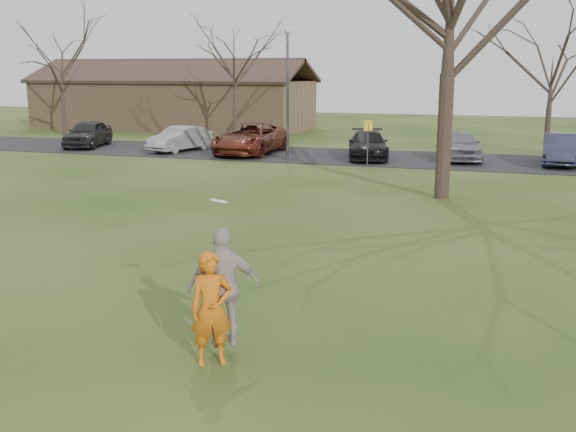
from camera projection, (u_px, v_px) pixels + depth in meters
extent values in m
plane|color=#1E380F|center=(204.00, 370.00, 9.94)|extent=(120.00, 120.00, 0.00)
cube|color=black|center=(419.00, 159.00, 33.19)|extent=(62.00, 6.50, 0.04)
imported|color=#CE6410|center=(211.00, 309.00, 10.00)|extent=(0.75, 0.69, 1.72)
imported|color=#232326|center=(88.00, 134.00, 38.28)|extent=(2.80, 4.69, 1.50)
imported|color=#9B9BA0|center=(180.00, 139.00, 36.33)|extent=(2.32, 4.23, 1.32)
imported|color=#612516|center=(250.00, 139.00, 35.13)|extent=(2.67, 5.67, 1.57)
imported|color=black|center=(368.00, 145.00, 33.29)|extent=(2.86, 4.92, 1.34)
imported|color=slate|center=(459.00, 145.00, 32.67)|extent=(2.66, 4.57, 1.46)
imported|color=#2F2F47|center=(560.00, 149.00, 31.09)|extent=(1.70, 4.34, 1.41)
imported|color=#B5A6A2|center=(224.00, 287.00, 10.23)|extent=(1.17, 0.92, 1.86)
cylinder|color=white|center=(219.00, 201.00, 10.05)|extent=(0.28, 0.27, 0.12)
cube|color=#8C6D4C|center=(174.00, 105.00, 50.92)|extent=(20.00, 8.00, 3.50)
cube|color=#33231C|center=(160.00, 71.00, 48.48)|extent=(20.60, 4.40, 1.78)
cube|color=#33231C|center=(185.00, 71.00, 52.30)|extent=(20.60, 4.40, 1.78)
cube|color=#38281E|center=(173.00, 61.00, 50.24)|extent=(20.60, 0.45, 0.20)
cylinder|color=#47474C|center=(287.00, 98.00, 32.03)|extent=(0.12, 0.12, 6.00)
sphere|color=beige|center=(287.00, 31.00, 31.38)|extent=(0.34, 0.34, 0.34)
cylinder|color=#47474C|center=(368.00, 144.00, 30.79)|extent=(0.06, 0.06, 2.00)
cube|color=yellow|center=(368.00, 126.00, 30.61)|extent=(0.35, 0.35, 0.45)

